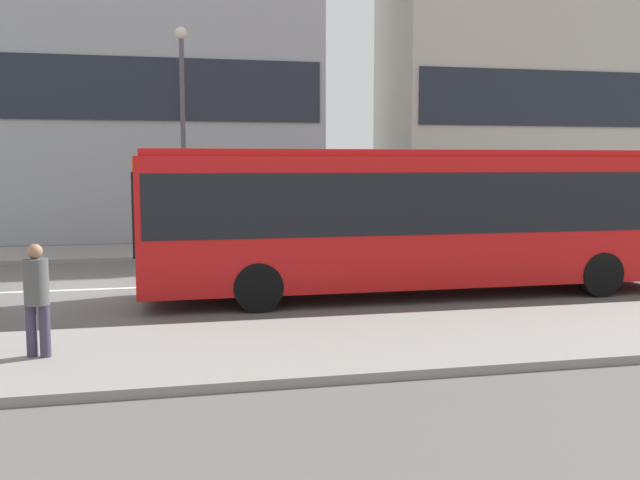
% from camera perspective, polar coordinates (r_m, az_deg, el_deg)
% --- Properties ---
extents(ground_plane, '(120.00, 120.00, 0.00)m').
position_cam_1_polar(ground_plane, '(16.98, -17.67, -3.79)').
color(ground_plane, '#595654').
extents(sidewalk_near, '(44.00, 3.50, 0.13)m').
position_cam_1_polar(sidewalk_near, '(10.89, -20.57, -9.05)').
color(sidewalk_near, gray).
rests_on(sidewalk_near, ground_plane).
extents(sidewalk_far, '(44.00, 3.50, 0.13)m').
position_cam_1_polar(sidewalk_far, '(23.14, -16.33, -0.99)').
color(sidewalk_far, gray).
rests_on(sidewalk_far, ground_plane).
extents(lane_centerline, '(41.80, 0.16, 0.01)m').
position_cam_1_polar(lane_centerline, '(16.98, -17.67, -3.77)').
color(lane_centerline, silver).
rests_on(lane_centerline, ground_plane).
extents(city_bus, '(11.96, 2.62, 3.12)m').
position_cam_1_polar(city_bus, '(15.61, 7.92, 2.26)').
color(city_bus, red).
rests_on(city_bus, ground_plane).
extents(parked_car_0, '(4.67, 1.71, 1.36)m').
position_cam_1_polar(parked_car_0, '(23.89, 20.65, 0.48)').
color(parked_car_0, '#4C5156').
rests_on(parked_car_0, ground_plane).
extents(pedestrian_near_stop, '(0.34, 0.34, 1.61)m').
position_cam_1_polar(pedestrian_near_stop, '(10.76, -21.73, -3.99)').
color(pedestrian_near_stop, '#383347').
rests_on(pedestrian_near_stop, sidewalk_near).
extents(street_lamp, '(0.36, 0.36, 6.71)m').
position_cam_1_polar(street_lamp, '(21.94, -10.92, 9.70)').
color(street_lamp, '#4C4C51').
rests_on(street_lamp, sidewalk_far).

